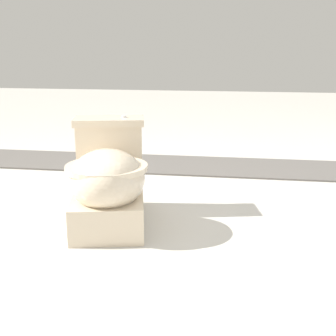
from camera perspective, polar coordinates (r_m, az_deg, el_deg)
name	(u,v)px	position (r m, az deg, el deg)	size (l,w,h in m)	color
ground_plane	(67,219)	(2.49, -12.16, -6.15)	(14.00, 14.00, 0.00)	beige
gravel_strip	(188,165)	(3.49, 2.51, 0.33)	(0.56, 8.00, 0.01)	#605B56
toilet	(108,181)	(2.34, -7.28, -1.62)	(0.70, 0.50, 0.52)	beige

